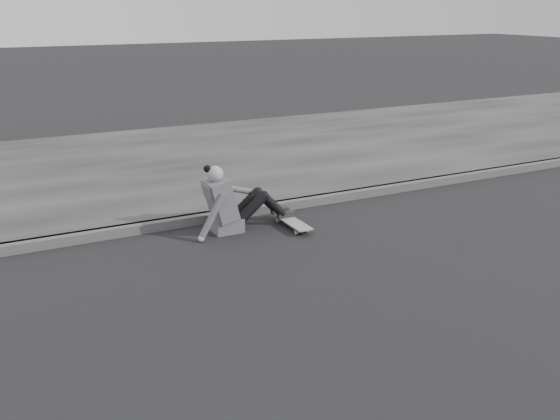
# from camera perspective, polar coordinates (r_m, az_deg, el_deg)

# --- Properties ---
(ground) EXTENTS (80.00, 80.00, 0.00)m
(ground) POSITION_cam_1_polar(r_m,az_deg,el_deg) (7.54, 19.28, -3.93)
(ground) COLOR black
(ground) RESTS_ON ground
(curb) EXTENTS (24.00, 0.16, 0.12)m
(curb) POSITION_cam_1_polar(r_m,az_deg,el_deg) (9.37, 8.10, 1.64)
(curb) COLOR #4A4A4A
(curb) RESTS_ON ground
(sidewalk) EXTENTS (24.00, 6.00, 0.12)m
(sidewalk) POSITION_cam_1_polar(r_m,az_deg,el_deg) (11.88, -0.23, 5.41)
(sidewalk) COLOR #333333
(sidewalk) RESTS_ON ground
(skateboard) EXTENTS (0.20, 0.78, 0.09)m
(skateboard) POSITION_cam_1_polar(r_m,az_deg,el_deg) (7.98, 1.09, -1.09)
(skateboard) COLOR gray
(skateboard) RESTS_ON ground
(seated_woman) EXTENTS (1.38, 0.46, 0.88)m
(seated_woman) POSITION_cam_1_polar(r_m,az_deg,el_deg) (7.80, -4.52, 0.64)
(seated_woman) COLOR #545457
(seated_woman) RESTS_ON ground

